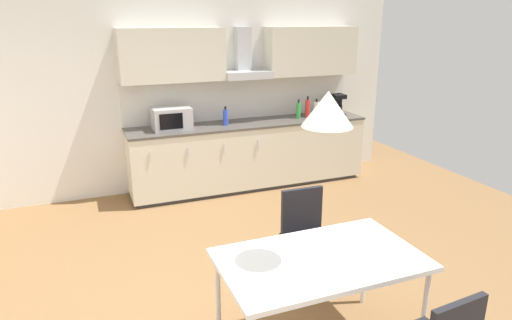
{
  "coord_description": "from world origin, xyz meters",
  "views": [
    {
      "loc": [
        -1.09,
        -3.2,
        2.28
      ],
      "look_at": [
        0.42,
        0.59,
        1.0
      ],
      "focal_mm": 32.0,
      "sensor_mm": 36.0,
      "label": 1
    }
  ],
  "objects_px": {
    "bottle_white": "(316,109)",
    "dining_table": "(320,264)",
    "coffee_maker": "(337,104)",
    "bottle_green": "(298,110)",
    "bottle_blue": "(226,117)",
    "bottle_red": "(307,108)",
    "microwave": "(172,118)",
    "pendant_lamp": "(328,109)",
    "chair_far_right": "(306,229)"
  },
  "relations": [
    {
      "from": "bottle_white",
      "to": "dining_table",
      "type": "relative_size",
      "value": 0.19
    },
    {
      "from": "coffee_maker",
      "to": "bottle_green",
      "type": "xyz_separation_m",
      "value": [
        -0.65,
        -0.03,
        -0.03
      ]
    },
    {
      "from": "bottle_blue",
      "to": "bottle_red",
      "type": "height_order",
      "value": "bottle_red"
    },
    {
      "from": "bottle_red",
      "to": "bottle_green",
      "type": "bearing_deg",
      "value": -169.77
    },
    {
      "from": "microwave",
      "to": "bottle_green",
      "type": "height_order",
      "value": "microwave"
    },
    {
      "from": "bottle_green",
      "to": "microwave",
      "type": "bearing_deg",
      "value": 179.73
    },
    {
      "from": "bottle_red",
      "to": "bottle_white",
      "type": "bearing_deg",
      "value": -11.43
    },
    {
      "from": "bottle_red",
      "to": "microwave",
      "type": "bearing_deg",
      "value": -179.42
    },
    {
      "from": "bottle_red",
      "to": "bottle_white",
      "type": "height_order",
      "value": "bottle_red"
    },
    {
      "from": "microwave",
      "to": "coffee_maker",
      "type": "height_order",
      "value": "coffee_maker"
    },
    {
      "from": "bottle_blue",
      "to": "bottle_green",
      "type": "xyz_separation_m",
      "value": [
        1.08,
        0.02,
        0.01
      ]
    },
    {
      "from": "dining_table",
      "to": "pendant_lamp",
      "type": "relative_size",
      "value": 4.28
    },
    {
      "from": "bottle_blue",
      "to": "bottle_green",
      "type": "distance_m",
      "value": 1.09
    },
    {
      "from": "microwave",
      "to": "dining_table",
      "type": "relative_size",
      "value": 0.35
    },
    {
      "from": "coffee_maker",
      "to": "bottle_white",
      "type": "distance_m",
      "value": 0.37
    },
    {
      "from": "bottle_red",
      "to": "bottle_green",
      "type": "distance_m",
      "value": 0.16
    },
    {
      "from": "coffee_maker",
      "to": "bottle_red",
      "type": "distance_m",
      "value": 0.49
    },
    {
      "from": "bottle_blue",
      "to": "chair_far_right",
      "type": "relative_size",
      "value": 0.28
    },
    {
      "from": "microwave",
      "to": "dining_table",
      "type": "distance_m",
      "value": 3.33
    },
    {
      "from": "bottle_red",
      "to": "pendant_lamp",
      "type": "bearing_deg",
      "value": -116.31
    },
    {
      "from": "microwave",
      "to": "pendant_lamp",
      "type": "xyz_separation_m",
      "value": [
        0.31,
        -3.29,
        0.7
      ]
    },
    {
      "from": "coffee_maker",
      "to": "microwave",
      "type": "bearing_deg",
      "value": -179.38
    },
    {
      "from": "dining_table",
      "to": "coffee_maker",
      "type": "bearing_deg",
      "value": 57.32
    },
    {
      "from": "bottle_red",
      "to": "bottle_white",
      "type": "distance_m",
      "value": 0.13
    },
    {
      "from": "dining_table",
      "to": "chair_far_right",
      "type": "height_order",
      "value": "chair_far_right"
    },
    {
      "from": "microwave",
      "to": "pendant_lamp",
      "type": "bearing_deg",
      "value": -84.54
    },
    {
      "from": "microwave",
      "to": "dining_table",
      "type": "bearing_deg",
      "value": -84.54
    },
    {
      "from": "bottle_green",
      "to": "pendant_lamp",
      "type": "bearing_deg",
      "value": -114.27
    },
    {
      "from": "bottle_green",
      "to": "chair_far_right",
      "type": "xyz_separation_m",
      "value": [
        -1.17,
        -2.5,
        -0.49
      ]
    },
    {
      "from": "bottle_white",
      "to": "chair_far_right",
      "type": "distance_m",
      "value": 2.94
    },
    {
      "from": "dining_table",
      "to": "bottle_white",
      "type": "bearing_deg",
      "value": 61.73
    },
    {
      "from": "bottle_white",
      "to": "bottle_blue",
      "type": "bearing_deg",
      "value": -179.28
    },
    {
      "from": "bottle_blue",
      "to": "coffee_maker",
      "type": "bearing_deg",
      "value": 1.65
    },
    {
      "from": "bottle_blue",
      "to": "bottle_red",
      "type": "bearing_deg",
      "value": 2.0
    },
    {
      "from": "microwave",
      "to": "bottle_blue",
      "type": "xyz_separation_m",
      "value": [
        0.71,
        -0.02,
        -0.03
      ]
    },
    {
      "from": "bottle_white",
      "to": "pendant_lamp",
      "type": "relative_size",
      "value": 0.81
    },
    {
      "from": "pendant_lamp",
      "to": "dining_table",
      "type": "bearing_deg",
      "value": 97.13
    },
    {
      "from": "microwave",
      "to": "bottle_white",
      "type": "xyz_separation_m",
      "value": [
        2.08,
        -0.01,
        -0.03
      ]
    },
    {
      "from": "bottle_green",
      "to": "bottle_white",
      "type": "distance_m",
      "value": 0.29
    },
    {
      "from": "bottle_green",
      "to": "pendant_lamp",
      "type": "distance_m",
      "value": 3.68
    },
    {
      "from": "dining_table",
      "to": "bottle_blue",
      "type": "bearing_deg",
      "value": 83.08
    },
    {
      "from": "bottle_blue",
      "to": "dining_table",
      "type": "relative_size",
      "value": 0.18
    },
    {
      "from": "bottle_red",
      "to": "bottle_white",
      "type": "relative_size",
      "value": 1.15
    },
    {
      "from": "bottle_blue",
      "to": "bottle_red",
      "type": "distance_m",
      "value": 1.24
    },
    {
      "from": "bottle_white",
      "to": "pendant_lamp",
      "type": "height_order",
      "value": "pendant_lamp"
    },
    {
      "from": "bottle_white",
      "to": "chair_far_right",
      "type": "relative_size",
      "value": 0.3
    },
    {
      "from": "coffee_maker",
      "to": "bottle_green",
      "type": "relative_size",
      "value": 1.12
    },
    {
      "from": "bottle_green",
      "to": "coffee_maker",
      "type": "bearing_deg",
      "value": 3.07
    },
    {
      "from": "bottle_white",
      "to": "pendant_lamp",
      "type": "bearing_deg",
      "value": -118.27
    },
    {
      "from": "coffee_maker",
      "to": "bottle_green",
      "type": "bearing_deg",
      "value": -176.93
    }
  ]
}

